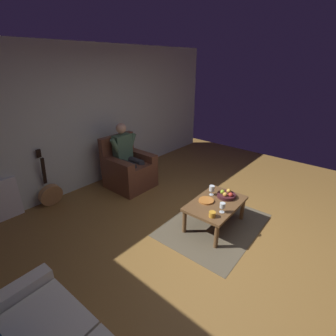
# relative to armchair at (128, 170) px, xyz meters

# --- Properties ---
(ground_plane) EXTENTS (7.51, 7.51, 0.00)m
(ground_plane) POSITION_rel_armchair_xyz_m (0.20, 2.26, -0.34)
(ground_plane) COLOR olive
(wall_back) EXTENTS (6.66, 0.06, 2.62)m
(wall_back) POSITION_rel_armchair_xyz_m (0.20, -0.68, 0.96)
(wall_back) COLOR silver
(wall_back) RESTS_ON ground
(rug) EXTENTS (1.67, 1.26, 0.01)m
(rug) POSITION_rel_armchair_xyz_m (0.03, 1.97, -0.34)
(rug) COLOR brown
(rug) RESTS_ON ground
(armchair) EXTENTS (0.78, 0.81, 0.99)m
(armchair) POSITION_rel_armchair_xyz_m (0.00, 0.00, 0.00)
(armchair) COLOR brown
(armchair) RESTS_ON ground
(person_seated) EXTENTS (0.62, 0.57, 1.25)m
(person_seated) POSITION_rel_armchair_xyz_m (0.00, -0.01, 0.33)
(person_seated) COLOR #47694F
(person_seated) RESTS_ON ground
(coffee_table) EXTENTS (0.95, 0.64, 0.40)m
(coffee_table) POSITION_rel_armchair_xyz_m (0.03, 1.97, 0.00)
(coffee_table) COLOR brown
(coffee_table) RESTS_ON ground
(guitar) EXTENTS (0.39, 0.24, 1.00)m
(guitar) POSITION_rel_armchair_xyz_m (1.36, -0.48, -0.12)
(guitar) COLOR #A87647
(guitar) RESTS_ON ground
(radiator) EXTENTS (0.56, 0.06, 0.66)m
(radiator) POSITION_rel_armchair_xyz_m (2.06, -0.61, -0.01)
(radiator) COLOR white
(radiator) RESTS_ON ground
(wine_glass_near) EXTENTS (0.08, 0.08, 0.15)m
(wine_glass_near) POSITION_rel_armchair_xyz_m (0.19, 2.17, 0.16)
(wine_glass_near) COLOR silver
(wine_glass_near) RESTS_ON coffee_table
(wine_glass_far) EXTENTS (0.08, 0.08, 0.16)m
(wine_glass_far) POSITION_rel_armchair_xyz_m (-0.13, 1.80, 0.16)
(wine_glass_far) COLOR silver
(wine_glass_far) RESTS_ON coffee_table
(fruit_bowl) EXTENTS (0.28, 0.28, 0.11)m
(fruit_bowl) POSITION_rel_armchair_xyz_m (-0.22, 2.01, 0.10)
(fruit_bowl) COLOR #3E1A20
(fruit_bowl) RESTS_ON coffee_table
(decorative_dish) EXTENTS (0.22, 0.22, 0.02)m
(decorative_dish) POSITION_rel_armchair_xyz_m (0.09, 1.85, 0.07)
(decorative_dish) COLOR #BB6E2E
(decorative_dish) RESTS_ON coffee_table
(candle_jar) EXTENTS (0.09, 0.09, 0.07)m
(candle_jar) POSITION_rel_armchair_xyz_m (0.37, 2.12, 0.10)
(candle_jar) COLOR gold
(candle_jar) RESTS_ON coffee_table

